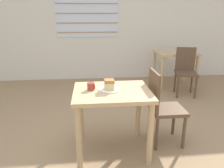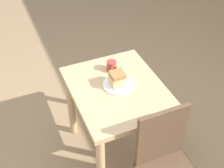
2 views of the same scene
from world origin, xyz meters
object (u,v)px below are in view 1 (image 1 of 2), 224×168
Objects in this scene: chair_far_corner at (186,70)px; cake_slice at (109,84)px; plate at (109,89)px; dining_table_near at (112,102)px; dining_table_far at (175,59)px; chair_near_window at (162,105)px; coffee_mug at (91,86)px.

cake_slice is (-1.57, -1.64, 0.30)m from chair_far_corner.
plate is at bearing 81.62° from cake_slice.
dining_table_near is 2.64m from dining_table_far.
chair_near_window is at bearing -109.58° from chair_far_corner.
chair_near_window is (-0.94, -2.06, -0.11)m from dining_table_far.
dining_table_near is 0.28m from coffee_mug.
coffee_mug is at bearing 169.49° from cake_slice.
dining_table_near is at bearing 99.48° from chair_near_window.
plate is at bearing 149.05° from dining_table_near.
coffee_mug is (-1.74, -2.11, 0.16)m from dining_table_far.
cake_slice is at bearing -125.87° from dining_table_far.
chair_near_window reaches higher than coffee_mug.
cake_slice is at bearing -121.65° from chair_far_corner.
chair_near_window is 1.00× the size of chair_far_corner.
chair_near_window is 0.66m from plate.
coffee_mug is at bearing 172.17° from plate.
dining_table_far is 3.46× the size of plate.
cake_slice is (-0.00, -0.01, 0.06)m from plate.
dining_table_far is 0.91× the size of chair_near_window.
chair_near_window and chair_far_corner have the same top height.
chair_far_corner is 8.40× the size of cake_slice.
chair_far_corner is (1.54, 1.65, -0.11)m from dining_table_near.
chair_near_window is (0.58, 0.10, -0.11)m from dining_table_near.
cake_slice is 0.19m from coffee_mug.
coffee_mug is at bearing -129.47° from dining_table_far.
cake_slice is at bearing -10.51° from coffee_mug.
dining_table_far is 2.27m from chair_near_window.
plate is 0.06m from cake_slice.
coffee_mug is (-1.76, -1.61, 0.28)m from chair_far_corner.
dining_table_far is at bearing 54.13° from cake_slice.
dining_table_far is 9.69× the size of coffee_mug.
cake_slice is at bearing 98.25° from chair_near_window.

